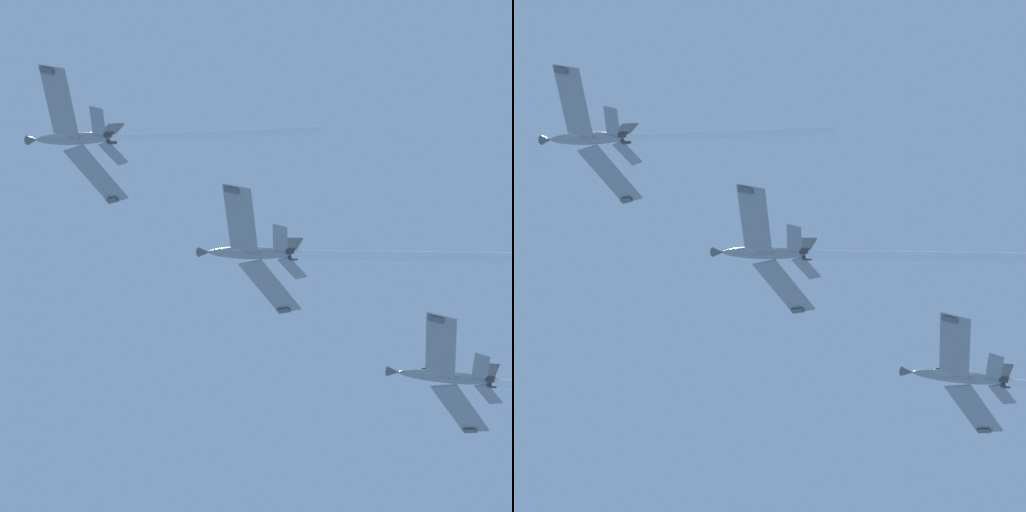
# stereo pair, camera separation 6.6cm
# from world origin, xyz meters

# --- Properties ---
(jet_lead) EXTENTS (19.50, 35.65, 19.64)m
(jet_lead) POSITION_xyz_m (-17.01, -14.65, 114.28)
(jet_lead) COLOR gray
(jet_second) EXTENTS (20.38, 37.50, 19.85)m
(jet_second) POSITION_xyz_m (-27.33, 8.91, 104.91)
(jet_second) COLOR gray
(jet_third) EXTENTS (19.39, 34.68, 18.76)m
(jet_third) POSITION_xyz_m (-40.23, 29.99, 97.02)
(jet_third) COLOR gray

